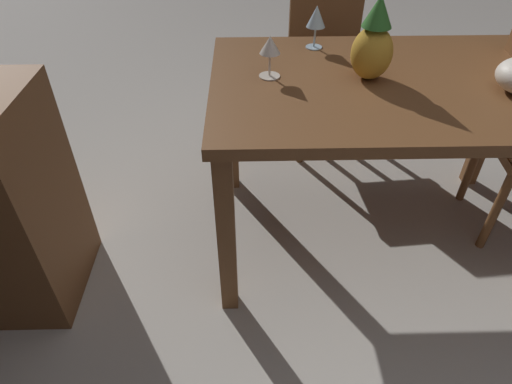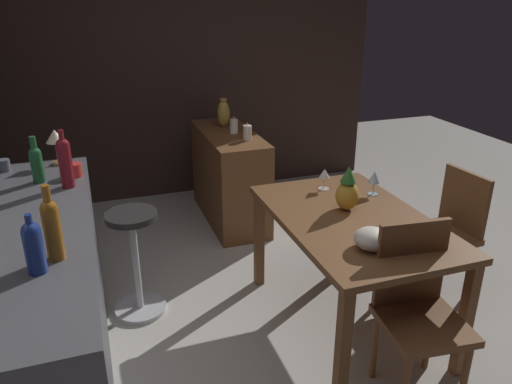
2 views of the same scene
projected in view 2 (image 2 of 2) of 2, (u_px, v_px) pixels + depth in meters
The scene contains 22 objects.
ground_plane at pixel (286, 332), 3.06m from camera, with size 9.00×9.00×0.00m, color #B7B2A8.
wall_side_right at pixel (159, 66), 4.70m from camera, with size 0.10×4.40×2.60m, color #33231E.
dining_table at pixel (352, 231), 2.91m from camera, with size 1.31×0.83×0.74m.
kitchen_counter at pixel (42, 304), 2.57m from camera, with size 2.10×0.60×0.90m, color #4C4C51.
sideboard_cabinet at pixel (230, 177), 4.44m from camera, with size 1.10×0.44×0.82m, color brown.
chair_near_window at pixel (418, 306), 2.47m from camera, with size 0.44×0.44×0.91m.
chair_by_doorway at pixel (447, 229), 3.31m from camera, with size 0.43×0.43×0.87m.
bar_stool at pixel (136, 260), 3.12m from camera, with size 0.34×0.34×0.71m.
wine_glass_left at pixel (324, 174), 3.24m from camera, with size 0.07×0.07×0.14m.
wine_glass_right at pixel (374, 178), 3.15m from camera, with size 0.07×0.07×0.16m.
pineapple_centerpiece at pixel (347, 191), 2.93m from camera, with size 0.14×0.14×0.28m.
fruit_bowl at pixel (372, 239), 2.50m from camera, with size 0.19×0.19×0.11m, color beige.
wine_bottle_amber at pixel (52, 226), 2.05m from camera, with size 0.07×0.07×0.34m.
wine_bottle_green at pixel (36, 162), 2.91m from camera, with size 0.07×0.07×0.28m.
wine_bottle_ruby at pixel (65, 161), 2.82m from camera, with size 0.08×0.08×0.34m.
wine_bottle_cobalt at pixel (33, 245), 1.96m from camera, with size 0.08×0.08×0.26m.
cup_red at pixel (74, 170), 3.03m from camera, with size 0.13×0.10×0.08m.
cup_slate at pixel (4, 165), 3.12m from camera, with size 0.11×0.07×0.08m.
counter_lamp at pixel (55, 139), 3.19m from camera, with size 0.12×0.12×0.24m.
pillar_candle_tall at pixel (247, 133), 4.06m from camera, with size 0.07×0.07×0.15m.
pillar_candle_short at pixel (234, 126), 4.25m from camera, with size 0.07×0.07×0.15m.
vase_brass at pixel (224, 113), 4.43m from camera, with size 0.11×0.11×0.26m.
Camera 2 is at (-2.30, 1.00, 1.96)m, focal length 34.56 mm.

